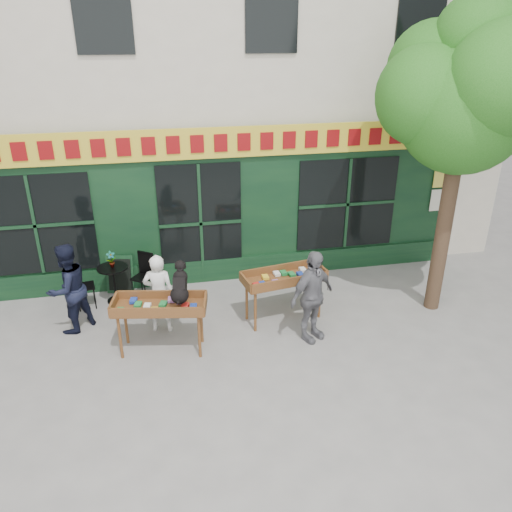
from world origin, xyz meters
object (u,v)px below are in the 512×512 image
object	(u,v)px
man_right	(312,297)
man_left	(68,289)
woman	(159,294)
book_cart_center	(160,308)
book_cart_right	(284,279)
dog	(180,282)
bistro_table	(114,277)

from	to	relation	value
man_right	man_left	world-z (taller)	man_right
woman	book_cart_center	bearing A→B (deg)	100.52
book_cart_right	man_right	size ratio (longest dim) A/B	0.95
book_cart_right	man_left	size ratio (longest dim) A/B	0.95
dog	bistro_table	distance (m)	2.41
dog	man_right	size ratio (longest dim) A/B	0.36
book_cart_right	bistro_table	bearing A→B (deg)	147.53
woman	book_cart_right	xyz separation A→B (m)	(2.27, -0.07, 0.08)
dog	book_cart_right	bearing A→B (deg)	28.63
woman	man_left	xyz separation A→B (m)	(-1.56, 0.34, 0.09)
book_cart_center	woman	distance (m)	0.65
book_cart_center	dog	size ratio (longest dim) A/B	2.65
book_cart_center	bistro_table	distance (m)	2.10
woman	man_right	distance (m)	2.70
dog	woman	size ratio (longest dim) A/B	0.40
book_cart_center	man_right	bearing A→B (deg)	6.66
bistro_table	man_left	xyz separation A→B (m)	(-0.70, -0.90, 0.29)
book_cart_center	woman	world-z (taller)	woman
book_cart_center	dog	bearing A→B (deg)	2.39
dog	bistro_table	world-z (taller)	dog
man_right	bistro_table	world-z (taller)	man_right
woman	bistro_table	size ratio (longest dim) A/B	1.96
man_right	man_left	xyz separation A→B (m)	(-4.13, 1.17, -0.00)
woman	bistro_table	bearing A→B (deg)	-44.71
book_cart_center	man_left	bearing A→B (deg)	158.11
book_cart_right	man_left	distance (m)	3.85
man_left	bistro_table	bearing A→B (deg)	-172.76
man_right	man_left	bearing A→B (deg)	134.57
book_cart_center	man_left	xyz separation A→B (m)	(-1.56, 0.99, 0.01)
dog	woman	distance (m)	0.95
book_cart_center	woman	bearing A→B (deg)	100.52
bistro_table	man_left	bearing A→B (deg)	-127.87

